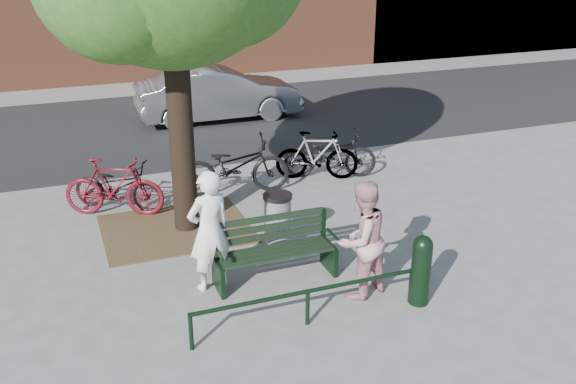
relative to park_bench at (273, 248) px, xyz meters
name	(u,v)px	position (x,y,z in m)	size (l,w,h in m)	color
ground	(275,280)	(0.00, -0.08, -0.48)	(90.00, 90.00, 0.00)	gray
dirt_pit	(176,229)	(-1.00, 2.12, -0.47)	(2.40, 2.00, 0.02)	brown
road	(164,125)	(0.00, 8.42, -0.47)	(40.00, 7.00, 0.01)	black
park_bench	(273,248)	(0.00, 0.00, 0.00)	(1.74, 0.54, 0.97)	black
guard_railing	(308,297)	(0.00, -1.28, -0.08)	(3.06, 0.06, 0.51)	black
person_left	(209,231)	(-0.90, 0.07, 0.39)	(0.64, 0.42, 1.74)	white
person_right	(361,240)	(0.95, -0.85, 0.35)	(0.81, 0.63, 1.66)	#C8898E
bollard	(421,268)	(1.60, -1.34, 0.06)	(0.27, 0.27, 1.00)	black
litter_bin	(278,222)	(0.37, 0.83, -0.01)	(0.46, 0.46, 0.93)	gray
bicycle_a	(118,186)	(-1.76, 3.33, -0.03)	(0.59, 1.69, 0.89)	black
bicycle_b	(114,187)	(-1.85, 3.08, 0.05)	(0.50, 1.76, 1.06)	#510B14
bicycle_c	(234,166)	(0.39, 3.31, 0.07)	(0.73, 2.10, 1.10)	black
bicycle_d	(317,155)	(2.17, 3.47, 0.02)	(0.47, 1.65, 0.99)	gray
bicycle_e	(330,154)	(2.46, 3.49, 0.01)	(0.65, 1.87, 0.98)	black
parked_car	(219,93)	(1.50, 8.48, 0.23)	(1.49, 4.29, 1.41)	slate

